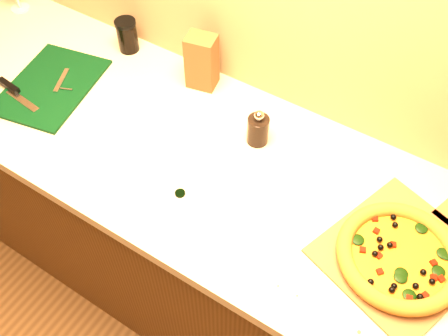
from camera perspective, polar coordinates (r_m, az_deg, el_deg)
cabinet at (r=1.80m, az=0.95°, el=-9.50°), size 2.80×0.65×0.86m
countertop at (r=1.42m, az=1.19°, el=-0.72°), size 2.84×0.68×0.04m
pizza_peel at (r=1.33m, az=19.81°, el=-8.98°), size 0.42×0.52×0.01m
pizza at (r=1.30m, az=19.40°, el=-9.51°), size 0.30×0.30×0.04m
cutting_board at (r=1.73m, az=-19.31°, el=8.86°), size 0.32×0.40×0.03m
bottle_cap at (r=1.36m, az=-5.04°, el=-2.89°), size 0.03×0.03×0.01m
pepper_grinder at (r=1.44m, az=3.91°, el=4.45°), size 0.06×0.06×0.12m
paper_bag at (r=1.59m, az=-2.55°, el=12.06°), size 0.10×0.09×0.18m
dark_jar at (r=1.78m, az=-11.00°, el=14.66°), size 0.07×0.07×0.12m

